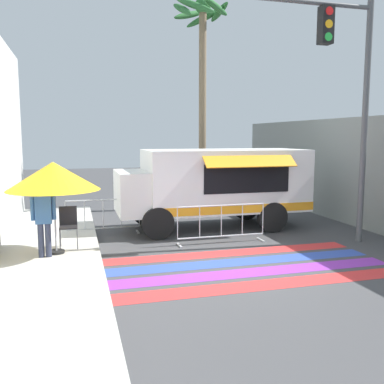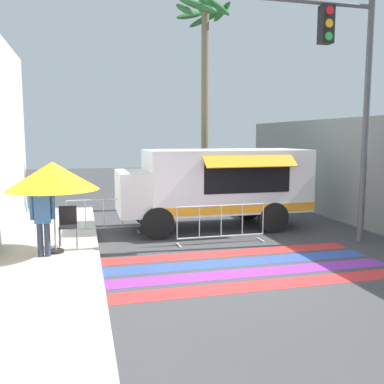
{
  "view_description": "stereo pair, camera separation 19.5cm",
  "coord_description": "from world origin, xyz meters",
  "px_view_note": "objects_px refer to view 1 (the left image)",
  "views": [
    {
      "loc": [
        -3.43,
        -8.42,
        2.81
      ],
      "look_at": [
        -0.42,
        2.52,
        1.32
      ],
      "focal_mm": 40.0,
      "sensor_mm": 36.0,
      "label": 1
    },
    {
      "loc": [
        -3.24,
        -8.47,
        2.81
      ],
      "look_at": [
        -0.42,
        2.52,
        1.32
      ],
      "focal_mm": 40.0,
      "sensor_mm": 36.0,
      "label": 2
    }
  ],
  "objects_px": {
    "barricade_front": "(221,224)",
    "palm_tree": "(202,56)",
    "food_truck": "(211,183)",
    "barricade_side": "(103,217)",
    "vendor_person": "(44,217)",
    "patio_umbrella": "(53,176)",
    "folding_chair": "(68,223)",
    "traffic_signal_pole": "(344,76)"
  },
  "relations": [
    {
      "from": "food_truck",
      "to": "folding_chair",
      "type": "relative_size",
      "value": 5.85
    },
    {
      "from": "food_truck",
      "to": "barricade_front",
      "type": "xyz_separation_m",
      "value": [
        -0.29,
        -1.83,
        -0.89
      ]
    },
    {
      "from": "folding_chair",
      "to": "barricade_side",
      "type": "height_order",
      "value": "folding_chair"
    },
    {
      "from": "food_truck",
      "to": "palm_tree",
      "type": "xyz_separation_m",
      "value": [
        0.81,
        3.71,
        4.41
      ]
    },
    {
      "from": "barricade_side",
      "to": "palm_tree",
      "type": "bearing_deg",
      "value": 42.54
    },
    {
      "from": "barricade_front",
      "to": "barricade_side",
      "type": "relative_size",
      "value": 1.15
    },
    {
      "from": "folding_chair",
      "to": "barricade_side",
      "type": "bearing_deg",
      "value": 85.23
    },
    {
      "from": "palm_tree",
      "to": "patio_umbrella",
      "type": "bearing_deg",
      "value": -130.79
    },
    {
      "from": "barricade_side",
      "to": "palm_tree",
      "type": "relative_size",
      "value": 0.26
    },
    {
      "from": "barricade_front",
      "to": "barricade_side",
      "type": "bearing_deg",
      "value": 147.87
    },
    {
      "from": "traffic_signal_pole",
      "to": "palm_tree",
      "type": "height_order",
      "value": "palm_tree"
    },
    {
      "from": "folding_chair",
      "to": "barricade_side",
      "type": "relative_size",
      "value": 0.46
    },
    {
      "from": "food_truck",
      "to": "folding_chair",
      "type": "height_order",
      "value": "food_truck"
    },
    {
      "from": "barricade_front",
      "to": "vendor_person",
      "type": "bearing_deg",
      "value": -169.82
    },
    {
      "from": "food_truck",
      "to": "barricade_front",
      "type": "distance_m",
      "value": 2.05
    },
    {
      "from": "traffic_signal_pole",
      "to": "vendor_person",
      "type": "distance_m",
      "value": 8.01
    },
    {
      "from": "patio_umbrella",
      "to": "folding_chair",
      "type": "xyz_separation_m",
      "value": [
        0.27,
        0.51,
        -1.16
      ]
    },
    {
      "from": "vendor_person",
      "to": "traffic_signal_pole",
      "type": "bearing_deg",
      "value": 0.05
    },
    {
      "from": "vendor_person",
      "to": "barricade_side",
      "type": "bearing_deg",
      "value": 61.46
    },
    {
      "from": "patio_umbrella",
      "to": "food_truck",
      "type": "bearing_deg",
      "value": 28.01
    },
    {
      "from": "barricade_front",
      "to": "folding_chair",
      "type": "bearing_deg",
      "value": -179.72
    },
    {
      "from": "folding_chair",
      "to": "palm_tree",
      "type": "height_order",
      "value": "palm_tree"
    },
    {
      "from": "folding_chair",
      "to": "barricade_front",
      "type": "height_order",
      "value": "folding_chair"
    },
    {
      "from": "vendor_person",
      "to": "barricade_front",
      "type": "relative_size",
      "value": 0.67
    },
    {
      "from": "barricade_side",
      "to": "palm_tree",
      "type": "height_order",
      "value": "palm_tree"
    },
    {
      "from": "vendor_person",
      "to": "barricade_front",
      "type": "distance_m",
      "value": 4.47
    },
    {
      "from": "palm_tree",
      "to": "vendor_person",
      "type": "bearing_deg",
      "value": -130.82
    },
    {
      "from": "food_truck",
      "to": "folding_chair",
      "type": "distance_m",
      "value": 4.6
    },
    {
      "from": "traffic_signal_pole",
      "to": "palm_tree",
      "type": "xyz_separation_m",
      "value": [
        -1.86,
        6.32,
        1.5
      ]
    },
    {
      "from": "vendor_person",
      "to": "palm_tree",
      "type": "distance_m",
      "value": 9.61
    },
    {
      "from": "traffic_signal_pole",
      "to": "folding_chair",
      "type": "xyz_separation_m",
      "value": [
        -6.82,
        0.76,
        -3.56
      ]
    },
    {
      "from": "patio_umbrella",
      "to": "palm_tree",
      "type": "height_order",
      "value": "palm_tree"
    },
    {
      "from": "folding_chair",
      "to": "palm_tree",
      "type": "distance_m",
      "value": 9.01
    },
    {
      "from": "food_truck",
      "to": "barricade_side",
      "type": "height_order",
      "value": "food_truck"
    },
    {
      "from": "food_truck",
      "to": "vendor_person",
      "type": "height_order",
      "value": "food_truck"
    },
    {
      "from": "vendor_person",
      "to": "folding_chair",
      "type": "bearing_deg",
      "value": 57.05
    },
    {
      "from": "patio_umbrella",
      "to": "vendor_person",
      "type": "xyz_separation_m",
      "value": [
        -0.23,
        -0.25,
        -0.85
      ]
    },
    {
      "from": "vendor_person",
      "to": "barricade_front",
      "type": "height_order",
      "value": "vendor_person"
    },
    {
      "from": "barricade_front",
      "to": "barricade_side",
      "type": "height_order",
      "value": "same"
    },
    {
      "from": "patio_umbrella",
      "to": "barricade_front",
      "type": "relative_size",
      "value": 0.86
    },
    {
      "from": "barricade_front",
      "to": "palm_tree",
      "type": "bearing_deg",
      "value": 78.77
    },
    {
      "from": "patio_umbrella",
      "to": "folding_chair",
      "type": "bearing_deg",
      "value": 61.97
    }
  ]
}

